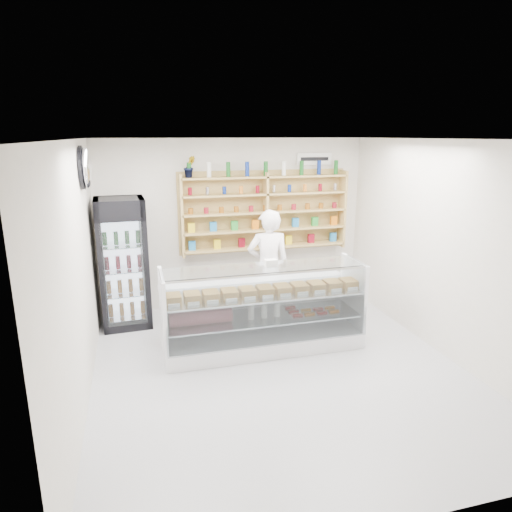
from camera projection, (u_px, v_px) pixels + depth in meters
name	position (u px, v px, depth m)	size (l,w,h in m)	color
room	(280.00, 261.00, 5.38)	(5.00, 5.00, 5.00)	#A3A3A7
display_counter	(263.00, 325.00, 6.23)	(2.70, 0.81, 1.18)	white
shop_worker	(268.00, 267.00, 7.00)	(0.65, 0.43, 1.78)	white
drinks_cooler	(123.00, 263.00, 6.84)	(0.74, 0.72, 1.96)	black
wall_shelving	(265.00, 212.00, 7.64)	(2.84, 0.28, 1.33)	tan
potted_plant	(190.00, 167.00, 7.13)	(0.19, 0.15, 0.34)	#1E6626
security_mirror	(86.00, 168.00, 5.68)	(0.15, 0.50, 0.50)	silver
wall_sign	(314.00, 159.00, 7.77)	(0.62, 0.03, 0.20)	white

